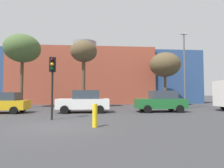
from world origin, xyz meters
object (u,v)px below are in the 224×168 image
bare_tree_2 (84,53)px  bollard_yellow_0 (95,115)px  parked_car_2 (84,101)px  parked_car_3 (161,101)px  parked_car_1 (3,103)px  traffic_light_island (52,74)px  bare_tree_1 (165,65)px  bare_tree_0 (23,49)px  street_lamp (184,65)px

bare_tree_2 → bollard_yellow_0: bare_tree_2 is taller
parked_car_2 → bollard_yellow_0: bearing=98.2°
parked_car_2 → parked_car_3: 6.54m
parked_car_1 → bare_tree_2: 9.58m
bare_tree_2 → bollard_yellow_0: (1.40, -11.96, -5.60)m
parked_car_1 → parked_car_2: bearing=-180.0°
parked_car_3 → traffic_light_island: size_ratio=1.10×
parked_car_1 → bare_tree_1: bare_tree_1 is taller
parked_car_1 → parked_car_2: size_ratio=0.91×
bare_tree_0 → bare_tree_2: (6.69, -0.07, -0.33)m
traffic_light_island → street_lamp: 13.70m
parked_car_2 → parked_car_3: (6.54, -0.00, -0.01)m
parked_car_3 → traffic_light_island: traffic_light_island is taller
parked_car_1 → bollard_yellow_0: parked_car_1 is taller
bare_tree_2 → parked_car_3: bearing=-37.1°
traffic_light_island → bare_tree_2: 9.98m
bare_tree_0 → street_lamp: 17.50m
parked_car_2 → bare_tree_1: 13.38m
parked_car_3 → bare_tree_0: bearing=-21.3°
parked_car_2 → street_lamp: (10.08, 2.79, 3.58)m
bare_tree_0 → parked_car_3: bearing=-21.3°
traffic_light_island → parked_car_1: bearing=-131.0°
parked_car_3 → street_lamp: street_lamp is taller
traffic_light_island → street_lamp: (11.74, 6.85, 1.70)m
bare_tree_0 → bare_tree_2: bearing=-0.6°
parked_car_1 → street_lamp: (16.50, 2.79, 3.67)m
bare_tree_0 → bollard_yellow_0: 15.66m
street_lamp → bare_tree_1: bearing=91.8°
bare_tree_2 → bollard_yellow_0: 13.28m
bollard_yellow_0 → bare_tree_1: bearing=58.4°
bare_tree_0 → bare_tree_2: size_ratio=1.08×
parked_car_2 → bare_tree_0: size_ratio=0.53×
parked_car_1 → parked_car_2: 6.42m
bare_tree_0 → bare_tree_1: size_ratio=1.17×
traffic_light_island → bare_tree_1: (11.58, 11.89, 2.49)m
parked_car_1 → traffic_light_island: bearing=139.6°
parked_car_3 → bare_tree_1: size_ratio=0.61×
bare_tree_2 → bollard_yellow_0: size_ratio=6.83×
bare_tree_2 → parked_car_1: bearing=-138.7°
parked_car_3 → bare_tree_0: size_ratio=0.52×
parked_car_1 → traffic_light_island: 6.56m
parked_car_1 → bare_tree_2: size_ratio=0.51×
parked_car_2 → bare_tree_2: bare_tree_2 is taller
street_lamp → traffic_light_island: bearing=-149.7°
bare_tree_1 → bare_tree_2: (-10.35, -2.58, 0.86)m
parked_car_2 → street_lamp: 11.06m
bare_tree_2 → bollard_yellow_0: bearing=-83.3°
bare_tree_2 → street_lamp: size_ratio=0.94×
parked_car_1 → parked_car_2: parked_car_2 is taller
parked_car_3 → bare_tree_1: 9.60m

